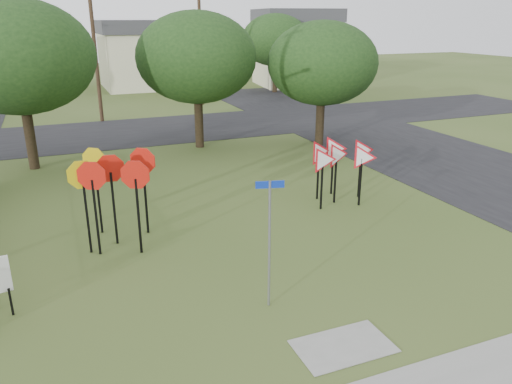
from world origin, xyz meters
TOP-DOWN VIEW (x-y plane):
  - ground at (0.00, 0.00)m, footprint 140.00×140.00m
  - street_right at (12.00, 10.00)m, footprint 8.00×50.00m
  - street_far at (0.00, 20.00)m, footprint 60.00×8.00m
  - curb_pad at (0.00, -2.40)m, footprint 2.00×1.20m
  - street_name_sign at (-0.78, -0.36)m, footprint 0.62×0.18m
  - stop_sign_cluster at (-3.65, 4.44)m, footprint 2.57×2.38m
  - yield_sign_cluster at (4.39, 5.17)m, footprint 2.95×1.99m
  - far_pole_a at (-2.00, 24.00)m, footprint 1.40×0.24m
  - far_pole_b at (6.00, 28.00)m, footprint 1.40×0.24m
  - house_mid at (4.00, 40.00)m, footprint 8.40×8.40m
  - house_right at (18.00, 36.00)m, footprint 8.30×8.30m
  - tree_near_left at (-6.00, 14.00)m, footprint 6.40×6.40m
  - tree_near_mid at (2.00, 15.00)m, footprint 6.00×6.00m
  - tree_near_right at (8.00, 13.00)m, footprint 5.60×5.60m
  - tree_far_right at (14.00, 32.00)m, footprint 6.00×6.00m

SIDE VIEW (x-z plane):
  - ground at x=0.00m, z-range 0.00..0.00m
  - street_right at x=12.00m, z-range 0.00..0.02m
  - street_far at x=0.00m, z-range 0.00..0.02m
  - curb_pad at x=0.00m, z-range 0.00..0.02m
  - yield_sign_cluster at x=4.39m, z-range 0.55..2.85m
  - street_name_sign at x=-0.78m, z-range 0.22..3.30m
  - stop_sign_cluster at x=-3.65m, z-range 0.64..3.42m
  - house_mid at x=4.00m, z-range 0.05..6.25m
  - house_right at x=18.00m, z-range 0.05..7.25m
  - tree_near_right at x=8.00m, z-range 1.06..7.39m
  - far_pole_b at x=6.00m, z-range 0.10..8.60m
  - tree_near_mid at x=2.00m, z-range 1.14..7.94m
  - tree_far_right at x=14.00m, z-range 1.14..7.94m
  - far_pole_a at x=-2.00m, z-range 0.10..9.10m
  - tree_near_left at x=-6.00m, z-range 1.22..8.49m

